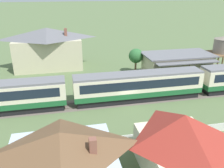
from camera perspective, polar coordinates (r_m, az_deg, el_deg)
The scene contains 10 objects.
ground_plane at distance 34.71m, azimuth 3.77°, elevation -4.76°, with size 600.00×600.00×0.00m, color #566B42.
passenger_train at distance 35.27m, azimuth 6.88°, elevation -0.22°, with size 59.99×3.03×4.26m.
railway_track at distance 35.54m, azimuth 2.79°, elevation -4.06°, with size 101.24×3.60×0.04m.
station_building at distance 46.51m, azimuth 15.32°, elevation 4.48°, with size 12.83×8.04×4.38m.
station_house_grey_roof at distance 50.91m, azimuth -15.10°, elevation 8.43°, with size 14.33×7.81×8.36m.
water_tower at distance 50.07m, azimuth 25.17°, elevation 8.33°, with size 4.85×4.85×7.34m.
cottage_brown_roof at distance 20.56m, azimuth -11.96°, elevation -17.29°, with size 9.28×7.28×5.29m.
cottage_red_roof at distance 21.82m, azimuth 16.42°, elevation -13.84°, with size 6.72×8.41×6.07m.
picket_fence_front at distance 25.81m, azimuth -1.68°, elevation -13.76°, with size 43.21×0.06×1.05m, color white.
yard_tree_0 at distance 46.42m, azimuth 5.78°, elevation 6.71°, with size 2.81×2.81×4.90m.
Camera 1 is at (-8.70, -29.76, 15.60)m, focal length 38.00 mm.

